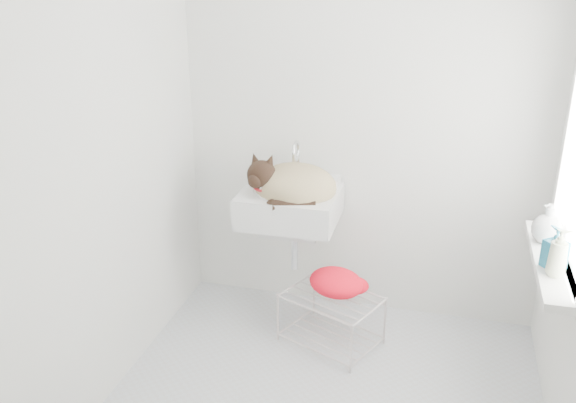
% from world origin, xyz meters
% --- Properties ---
extents(floor, '(2.20, 2.00, 0.02)m').
position_xyz_m(floor, '(0.00, 0.00, 0.00)').
color(floor, silver).
rests_on(floor, ground).
extents(back_wall, '(2.20, 0.02, 2.50)m').
position_xyz_m(back_wall, '(0.00, 1.00, 1.25)').
color(back_wall, white).
rests_on(back_wall, ground).
extents(left_wall, '(0.02, 2.00, 2.50)m').
position_xyz_m(left_wall, '(-1.10, 0.00, 1.25)').
color(left_wall, white).
rests_on(left_wall, ground).
extents(windowsill, '(0.16, 0.88, 0.04)m').
position_xyz_m(windowsill, '(1.01, 0.20, 0.83)').
color(windowsill, white).
rests_on(windowsill, right_wall).
extents(sink, '(0.57, 0.50, 0.23)m').
position_xyz_m(sink, '(-0.38, 0.74, 0.85)').
color(sink, white).
rests_on(sink, back_wall).
extents(faucet, '(0.21, 0.15, 0.21)m').
position_xyz_m(faucet, '(-0.38, 0.92, 0.99)').
color(faucet, silver).
rests_on(faucet, sink).
extents(cat, '(0.50, 0.41, 0.32)m').
position_xyz_m(cat, '(-0.37, 0.72, 0.89)').
color(cat, tan).
rests_on(cat, sink).
extents(wire_rack, '(0.62, 0.54, 0.31)m').
position_xyz_m(wire_rack, '(-0.07, 0.52, 0.15)').
color(wire_rack, beige).
rests_on(wire_rack, floor).
extents(towel, '(0.40, 0.35, 0.14)m').
position_xyz_m(towel, '(-0.06, 0.56, 0.34)').
color(towel, red).
rests_on(towel, wire_rack).
extents(bottle_a, '(0.08, 0.08, 0.18)m').
position_xyz_m(bottle_a, '(1.00, 0.03, 0.85)').
color(bottle_a, beige).
rests_on(bottle_a, windowsill).
extents(bottle_b, '(0.12, 0.12, 0.19)m').
position_xyz_m(bottle_b, '(1.00, 0.11, 0.85)').
color(bottle_b, '#196482').
rests_on(bottle_b, windowsill).
extents(bottle_c, '(0.21, 0.21, 0.20)m').
position_xyz_m(bottle_c, '(1.00, 0.38, 0.85)').
color(bottle_c, silver).
rests_on(bottle_c, windowsill).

